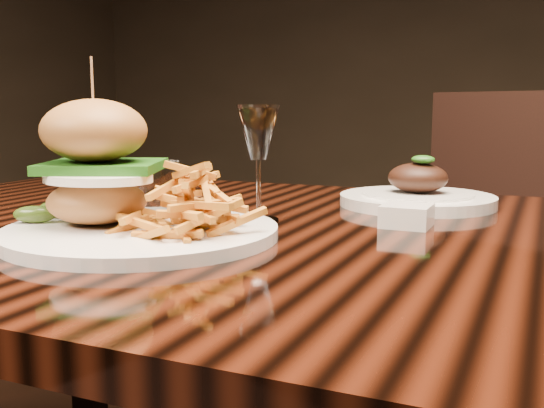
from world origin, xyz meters
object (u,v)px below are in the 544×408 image
at_px(burger_plate, 135,191).
at_px(far_dish, 417,196).
at_px(dining_table, 325,287).
at_px(chair_far, 482,254).
at_px(wine_glass, 258,137).

relative_size(burger_plate, far_dish, 1.34).
bearing_deg(burger_plate, far_dish, 45.58).
distance_m(dining_table, chair_far, 0.90).
bearing_deg(far_dish, dining_table, -104.66).
xyz_separation_m(burger_plate, chair_far, (0.32, 1.02, -0.27)).
bearing_deg(far_dish, burger_plate, -124.00).
bearing_deg(dining_table, wine_glass, 167.33).
bearing_deg(burger_plate, dining_table, 24.14).
height_order(far_dish, chair_far, chair_far).
height_order(burger_plate, far_dish, burger_plate).
bearing_deg(chair_far, wine_glass, -80.26).
height_order(dining_table, far_dish, far_dish).
xyz_separation_m(wine_glass, far_dish, (0.18, 0.24, -0.10)).
xyz_separation_m(far_dish, chair_far, (0.05, 0.62, -0.23)).
bearing_deg(wine_glass, dining_table, -12.67).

